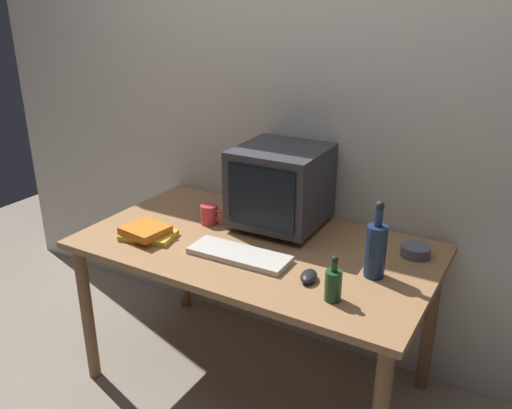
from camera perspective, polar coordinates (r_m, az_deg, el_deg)
ground_plane at (r=2.67m, az=-0.00°, el=-18.30°), size 6.00×6.00×0.00m
back_wall at (r=2.52m, az=5.62°, el=10.89°), size 4.00×0.08×2.50m
desk at (r=2.31m, az=-0.00°, el=-6.06°), size 1.50×0.84×0.72m
crt_monitor at (r=2.38m, az=2.71°, el=1.97°), size 0.39×0.40×0.37m
keyboard at (r=2.16m, az=-1.80°, el=-5.42°), size 0.42×0.16×0.02m
computer_mouse at (r=2.00m, az=5.67°, el=-7.67°), size 0.08×0.11×0.04m
bottle_tall at (r=2.03m, az=12.73°, el=-4.64°), size 0.08×0.08×0.30m
bottle_short at (r=1.87m, az=8.28°, el=-8.42°), size 0.06×0.06×0.17m
book_stack at (r=2.36m, az=-11.62°, el=-2.95°), size 0.25×0.20×0.06m
mug at (r=2.46m, az=-4.99°, el=-1.07°), size 0.12×0.08×0.09m
cd_spindle at (r=2.26m, az=16.74°, el=-4.77°), size 0.12×0.12×0.04m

